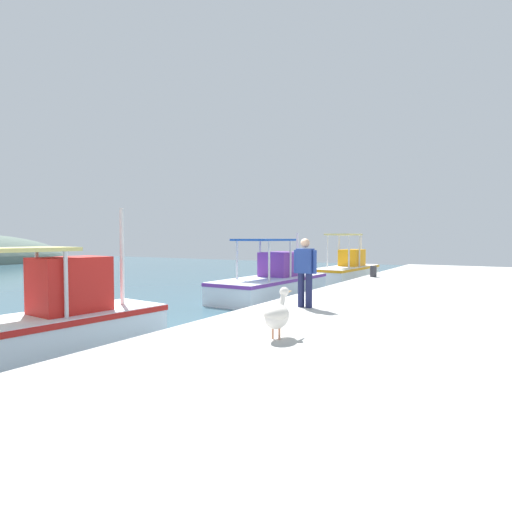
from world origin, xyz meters
TOP-DOWN VIEW (x-y plane):
  - quay_pier at (0.00, -5.00)m, footprint 36.00×10.00m
  - fishing_boat_second at (-4.78, 2.84)m, footprint 5.46×2.22m
  - fishing_boat_third at (5.25, 2.95)m, footprint 6.38×2.35m
  - fishing_boat_fourth at (12.05, 2.03)m, footprint 5.79×2.01m
  - pelican at (-3.90, -2.09)m, footprint 0.95×0.39m
  - fisherman_standing at (-0.78, -1.19)m, footprint 0.24×0.58m
  - mooring_bollard_second at (8.00, -0.45)m, footprint 0.28×0.28m

SIDE VIEW (x-z plane):
  - quay_pier at x=0.00m, z-range 0.00..0.80m
  - fishing_boat_third at x=5.25m, z-range -0.71..1.99m
  - fishing_boat_fourth at x=12.05m, z-range -0.70..2.03m
  - fishing_boat_second at x=-4.78m, z-range -0.91..2.26m
  - mooring_bollard_second at x=8.00m, z-range 0.80..1.27m
  - pelican at x=-3.90m, z-range 0.79..1.61m
  - fisherman_standing at x=-0.78m, z-range 0.87..2.52m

